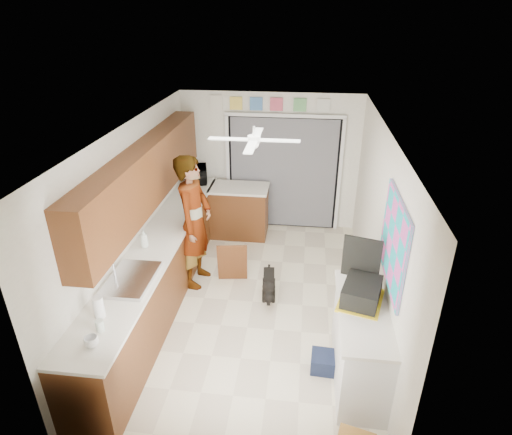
{
  "coord_description": "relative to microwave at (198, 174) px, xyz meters",
  "views": [
    {
      "loc": [
        0.65,
        -4.92,
        3.79
      ],
      "look_at": [
        0.0,
        0.4,
        1.15
      ],
      "focal_mm": 30.0,
      "sensor_mm": 36.0,
      "label": 1
    }
  ],
  "objects": [
    {
      "name": "floor",
      "position": [
        1.28,
        -2.17,
        -1.08
      ],
      "size": [
        5.0,
        5.0,
        0.0
      ],
      "primitive_type": "plane",
      "color": "beige",
      "rests_on": "ground"
    },
    {
      "name": "ceiling",
      "position": [
        1.28,
        -2.17,
        1.42
      ],
      "size": [
        5.0,
        5.0,
        0.0
      ],
      "primitive_type": "plane",
      "rotation": [
        3.14,
        0.0,
        0.0
      ],
      "color": "white",
      "rests_on": "ground"
    },
    {
      "name": "wall_back",
      "position": [
        1.28,
        0.33,
        0.17
      ],
      "size": [
        3.2,
        0.0,
        3.2
      ],
      "primitive_type": "plane",
      "rotation": [
        1.57,
        0.0,
        0.0
      ],
      "color": "white",
      "rests_on": "ground"
    },
    {
      "name": "wall_front",
      "position": [
        1.28,
        -4.67,
        0.17
      ],
      "size": [
        3.2,
        0.0,
        3.2
      ],
      "primitive_type": "plane",
      "rotation": [
        -1.57,
        0.0,
        0.0
      ],
      "color": "white",
      "rests_on": "ground"
    },
    {
      "name": "wall_left",
      "position": [
        -0.32,
        -2.17,
        0.17
      ],
      "size": [
        0.0,
        5.0,
        5.0
      ],
      "primitive_type": "plane",
      "rotation": [
        1.57,
        0.0,
        1.57
      ],
      "color": "white",
      "rests_on": "ground"
    },
    {
      "name": "wall_right",
      "position": [
        2.88,
        -2.17,
        0.17
      ],
      "size": [
        0.0,
        5.0,
        5.0
      ],
      "primitive_type": "plane",
      "rotation": [
        1.57,
        0.0,
        -1.57
      ],
      "color": "white",
      "rests_on": "ground"
    },
    {
      "name": "left_base_cabinets",
      "position": [
        -0.02,
        -2.17,
        -0.63
      ],
      "size": [
        0.6,
        4.8,
        0.9
      ],
      "primitive_type": "cube",
      "color": "#603117",
      "rests_on": "floor"
    },
    {
      "name": "left_countertop",
      "position": [
        -0.01,
        -2.17,
        -0.16
      ],
      "size": [
        0.62,
        4.8,
        0.04
      ],
      "primitive_type": "cube",
      "color": "white",
      "rests_on": "left_base_cabinets"
    },
    {
      "name": "upper_cabinets",
      "position": [
        -0.16,
        -1.97,
        0.72
      ],
      "size": [
        0.32,
        4.0,
        0.8
      ],
      "primitive_type": "cube",
      "color": "#603117",
      "rests_on": "wall_left"
    },
    {
      "name": "sink_basin",
      "position": [
        -0.01,
        -3.17,
        -0.12
      ],
      "size": [
        0.5,
        0.76,
        0.06
      ],
      "primitive_type": "cube",
      "color": "silver",
      "rests_on": "left_countertop"
    },
    {
      "name": "faucet",
      "position": [
        -0.2,
        -3.17,
        -0.03
      ],
      "size": [
        0.03,
        0.03,
        0.22
      ],
      "primitive_type": "cylinder",
      "color": "silver",
      "rests_on": "left_countertop"
    },
    {
      "name": "peninsula_base",
      "position": [
        0.78,
        -0.17,
        -0.63
      ],
      "size": [
        1.0,
        0.6,
        0.9
      ],
      "primitive_type": "cube",
      "color": "#603117",
      "rests_on": "floor"
    },
    {
      "name": "peninsula_top",
      "position": [
        0.78,
        -0.17,
        -0.16
      ],
      "size": [
        1.04,
        0.64,
        0.04
      ],
      "primitive_type": "cube",
      "color": "white",
      "rests_on": "peninsula_base"
    },
    {
      "name": "back_opening_recess",
      "position": [
        1.53,
        0.3,
        -0.03
      ],
      "size": [
        2.0,
        0.06,
        2.1
      ],
      "primitive_type": "cube",
      "color": "black",
      "rests_on": "wall_back"
    },
    {
      "name": "curtain_panel",
      "position": [
        1.53,
        0.26,
        -0.03
      ],
      "size": [
        1.9,
        0.03,
        2.05
      ],
      "primitive_type": "cube",
      "color": "slate",
      "rests_on": "wall_back"
    },
    {
      "name": "door_trim_left",
      "position": [
        0.51,
        0.27,
        -0.03
      ],
      "size": [
        0.06,
        0.04,
        2.1
      ],
      "primitive_type": "cube",
      "color": "white",
      "rests_on": "wall_back"
    },
    {
      "name": "door_trim_right",
      "position": [
        2.55,
        0.27,
        -0.03
      ],
      "size": [
        0.06,
        0.04,
        2.1
      ],
      "primitive_type": "cube",
      "color": "white",
      "rests_on": "wall_back"
    },
    {
      "name": "door_trim_head",
      "position": [
        1.53,
        0.27,
        1.04
      ],
      "size": [
        2.1,
        0.04,
        0.06
      ],
      "primitive_type": "cube",
      "color": "white",
      "rests_on": "wall_back"
    },
    {
      "name": "header_frame_0",
      "position": [
        0.68,
        0.3,
        1.22
      ],
      "size": [
        0.22,
        0.02,
        0.22
      ],
      "primitive_type": "cube",
      "color": "#F3D551",
      "rests_on": "wall_back"
    },
    {
      "name": "header_frame_1",
      "position": [
        1.03,
        0.3,
        1.22
      ],
      "size": [
        0.22,
        0.02,
        0.22
      ],
      "primitive_type": "cube",
      "color": "#477CBF",
      "rests_on": "wall_back"
    },
    {
      "name": "header_frame_2",
      "position": [
        1.38,
        0.3,
        1.22
      ],
      "size": [
        0.22,
        0.02,
        0.22
      ],
      "primitive_type": "cube",
      "color": "#D04E67",
      "rests_on": "wall_back"
    },
    {
      "name": "header_frame_3",
      "position": [
        1.78,
        0.3,
        1.22
      ],
      "size": [
        0.22,
        0.02,
        0.22
      ],
      "primitive_type": "cube",
      "color": "#64B069",
      "rests_on": "wall_back"
    },
    {
      "name": "header_frame_4",
      "position": [
        2.18,
        0.3,
        1.22
      ],
      "size": [
        0.22,
        0.02,
        0.22
      ],
      "primitive_type": "cube",
      "color": "silver",
      "rests_on": "wall_back"
    },
    {
      "name": "route66_sign",
      "position": [
        0.33,
        0.3,
        1.22
      ],
      "size": [
        0.22,
        0.02,
        0.26
      ],
      "primitive_type": "cube",
      "color": "silver",
      "rests_on": "wall_back"
    },
    {
      "name": "right_counter_base",
      "position": [
        2.63,
        -3.37,
        -0.63
      ],
      "size": [
        0.5,
        1.4,
        0.9
      ],
      "primitive_type": "cube",
      "color": "white",
      "rests_on": "floor"
    },
    {
      "name": "right_counter_top",
      "position": [
        2.62,
        -3.37,
        -0.16
      ],
      "size": [
        0.54,
        1.44,
        0.04
      ],
      "primitive_type": "cube",
      "color": "white",
      "rests_on": "right_counter_base"
    },
    {
      "name": "abstract_painting",
      "position": [
        2.86,
        -3.17,
        0.57
      ],
      "size": [
        0.03,
        1.15,
        0.95
      ],
      "primitive_type": "cube",
      "color": "#DC51B4",
      "rests_on": "wall_right"
    },
    {
      "name": "ceiling_fan",
      "position": [
        1.28,
        -1.97,
        1.24
      ],
      "size": [
        1.14,
        1.14,
        0.24
      ],
      "primitive_type": "cube",
      "color": "white",
      "rests_on": "ceiling"
    },
    {
      "name": "microwave",
      "position": [
        0.0,
        0.0,
        0.0
      ],
      "size": [
        0.45,
        0.56,
        0.27
      ],
      "primitive_type": "imported",
      "rotation": [
        0.0,
        0.0,
        1.83
      ],
      "color": "black",
      "rests_on": "left_countertop"
    },
    {
      "name": "soap_bottle",
      "position": [
        -0.12,
        -2.4,
        -0.01
      ],
      "size": [
        0.12,
        0.12,
        0.26
      ],
      "primitive_type": "imported",
      "rotation": [
        0.0,
        0.0,
        0.22
      ],
      "color": "silver",
      "rests_on": "left_countertop"
    },
    {
      "name": "cup",
      "position": [
        0.04,
        -4.24,
        -0.08
      ],
      "size": [
        0.18,
        0.18,
        0.11
      ],
      "primitive_type": "imported",
      "rotation": [
        0.0,
        0.0,
        0.4
      ],
      "color": "white",
      "rests_on": "left_countertop"
    },
    {
      "name": "jar_b",
      "position": [
        0.02,
        -4.02,
        -0.08
      ],
      "size": [
        0.1,
        0.1,
        0.12
      ],
      "primitive_type": "cylinder",
      "rotation": [
        0.0,
        0.0,
        0.36
      ],
      "color": "silver",
      "rests_on": "left_countertop"
    },
    {
      "name": "paper_towel_roll",
      "position": [
        -0.08,
        -3.82,
        -0.02
      ],
      "size": [
        0.14,
        0.14,
        0.24
      ],
      "primitive_type": "cylinder",
      "rotation": [
        0.0,
        0.0,
        0.42
      ],
      "color": "white",
      "rests_on": "left_countertop"
    },
    {
      "name": "suitcase",
      "position": [
        2.6,
        -3.22,
        -0.03
      ],
      "size": [
        0.49,
        0.58,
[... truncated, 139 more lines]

